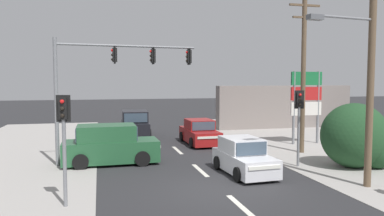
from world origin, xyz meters
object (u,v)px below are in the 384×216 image
Objects in this scene: hatchback_oncoming_mid at (244,157)px; suv_oncoming_near at (135,125)px; pedestal_signal_left_kerb at (64,131)px; shopping_plaza_sign at (306,97)px; utility_pole_foreground_right at (368,62)px; pedestal_signal_right_kerb at (299,115)px; utility_pole_midground_right at (303,72)px; sedan_crossing_left at (199,133)px; suv_receding_far at (110,146)px; traffic_signal_mast at (108,73)px.

suv_oncoming_near is (-3.57, 11.80, 0.18)m from hatchback_oncoming_mid.
shopping_plaza_sign is (13.77, 8.88, 0.57)m from pedestal_signal_left_kerb.
utility_pole_foreground_right is 4.36m from pedestal_signal_right_kerb.
pedestal_signal_left_kerb is at bearing -159.26° from hatchback_oncoming_mid.
shopping_plaza_sign reaches higher than hatchback_oncoming_mid.
shopping_plaza_sign is (1.77, 2.60, -1.52)m from utility_pole_midground_right.
suv_oncoming_near is at bearing 115.74° from utility_pole_foreground_right.
suv_oncoming_near is at bearing 151.31° from shopping_plaza_sign.
utility_pole_foreground_right reaches higher than utility_pole_midground_right.
sedan_crossing_left is at bearing 111.24° from pedestal_signal_right_kerb.
hatchback_oncoming_mid is (-6.67, -6.19, -2.28)m from shopping_plaza_sign.
sedan_crossing_left is at bearing 55.44° from pedestal_signal_left_kerb.
pedestal_signal_right_kerb is 6.76m from shopping_plaza_sign.
pedestal_signal_right_kerb is 0.77× the size of suv_oncoming_near.
shopping_plaza_sign reaches higher than suv_receding_far.
suv_receding_far is (-8.50, 2.73, -1.53)m from pedestal_signal_right_kerb.
suv_oncoming_near is at bearing 76.32° from pedestal_signal_left_kerb.
utility_pole_foreground_right is 2.43× the size of pedestal_signal_right_kerb.
shopping_plaza_sign is at bearing -28.69° from suv_oncoming_near.
suv_receding_far is at bearing 75.54° from pedestal_signal_left_kerb.
hatchback_oncoming_mid is 7.81m from sedan_crossing_left.
hatchback_oncoming_mid is at bearing -91.01° from sedan_crossing_left.
shopping_plaza_sign reaches higher than sedan_crossing_left.
utility_pole_midground_right is 13.70m from pedestal_signal_left_kerb.
pedestal_signal_left_kerb is at bearing -161.99° from pedestal_signal_right_kerb.
pedestal_signal_right_kerb is at bearing -59.84° from suv_oncoming_near.
hatchback_oncoming_mid is (-4.90, -3.59, -3.80)m from utility_pole_midground_right.
utility_pole_midground_right is 2.40× the size of pedestal_signal_right_kerb.
utility_pole_foreground_right reaches higher than pedestal_signal_right_kerb.
shopping_plaza_sign is at bearing -13.91° from sedan_crossing_left.
suv_receding_far is (-12.22, -2.88, -2.10)m from shopping_plaza_sign.
pedestal_signal_right_kerb is at bearing 100.16° from utility_pole_foreground_right.
suv_oncoming_near is (-6.52, 11.22, -1.53)m from pedestal_signal_right_kerb.
shopping_plaza_sign is (3.07, 9.28, -1.69)m from utility_pole_foreground_right.
utility_pole_midground_right is at bearing -0.37° from traffic_signal_mast.
sedan_crossing_left is at bearing 107.65° from utility_pole_foreground_right.
suv_receding_far is (0.02, -0.34, -3.47)m from traffic_signal_mast.
shopping_plaza_sign is at bearing 71.72° from utility_pole_foreground_right.
sedan_crossing_left is at bearing -47.07° from suv_oncoming_near.
hatchback_oncoming_mid is at bearing -33.29° from traffic_signal_mast.
utility_pole_foreground_right is 1.89× the size of suv_receding_far.
utility_pole_midground_right reaches higher than pedestal_signal_right_kerb.
utility_pole_foreground_right is at bearing -36.31° from traffic_signal_mast.
suv_receding_far is (-10.45, -0.28, -3.62)m from utility_pole_midground_right.
pedestal_signal_left_kerb is 0.77× the size of shopping_plaza_sign.
pedestal_signal_right_kerb is 10.56m from pedestal_signal_left_kerb.
shopping_plaza_sign is 1.08× the size of sedan_crossing_left.
pedestal_signal_left_kerb reaches higher than hatchback_oncoming_mid.
shopping_plaza_sign is 12.73m from suv_receding_far.
utility_pole_foreground_right is 1.88× the size of shopping_plaza_sign.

